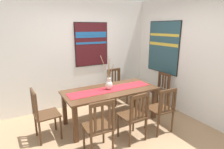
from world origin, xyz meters
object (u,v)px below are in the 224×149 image
object	(u,v)px
dining_table	(111,94)
chair_5	(134,115)
chair_3	(117,85)
chair_0	(162,109)
chair_1	(99,127)
chair_4	(44,114)
chair_2	(159,90)
painting_on_side_wall	(163,47)
centerpiece_vase	(109,84)
painting_on_back_wall	(92,44)

from	to	relation	value
dining_table	chair_5	bearing A→B (deg)	-88.10
chair_3	chair_0	bearing A→B (deg)	-89.38
chair_1	chair_4	size ratio (longest dim) A/B	1.01
chair_1	chair_5	xyz separation A→B (m)	(0.70, 0.04, -0.00)
dining_table	chair_2	distance (m)	1.40
chair_2	chair_5	xyz separation A→B (m)	(-1.36, -0.82, 0.01)
chair_1	chair_2	world-z (taller)	chair_1
chair_5	painting_on_side_wall	world-z (taller)	painting_on_side_wall
painting_on_side_wall	chair_3	bearing A→B (deg)	151.82
dining_table	chair_4	world-z (taller)	chair_4
chair_4	chair_0	bearing A→B (deg)	-23.38
chair_1	chair_2	size ratio (longest dim) A/B	1.07
chair_2	chair_3	xyz separation A→B (m)	(-0.76, 0.81, 0.00)
painting_on_side_wall	chair_5	bearing A→B (deg)	-146.84
centerpiece_vase	chair_4	xyz separation A→B (m)	(-1.32, 0.02, -0.36)
chair_3	chair_4	distance (m)	2.14
chair_4	painting_on_back_wall	distance (m)	2.14
painting_on_back_wall	painting_on_side_wall	world-z (taller)	painting_on_side_wall
chair_2	chair_0	bearing A→B (deg)	-131.12
chair_1	dining_table	bearing A→B (deg)	51.70
centerpiece_vase	chair_5	bearing A→B (deg)	-85.57
chair_0	chair_3	distance (m)	1.66
painting_on_back_wall	painting_on_side_wall	bearing A→B (deg)	-30.06
chair_5	chair_2	bearing A→B (deg)	31.13
chair_3	painting_on_back_wall	xyz separation A→B (m)	(-0.54, 0.36, 1.08)
painting_on_side_wall	dining_table	bearing A→B (deg)	-171.28
centerpiece_vase	chair_5	xyz separation A→B (m)	(0.06, -0.82, -0.36)
chair_3	painting_on_side_wall	distance (m)	1.55
painting_on_side_wall	painting_on_back_wall	bearing A→B (deg)	149.94
dining_table	chair_4	bearing A→B (deg)	179.07
centerpiece_vase	chair_3	size ratio (longest dim) A/B	0.77
chair_4	painting_on_side_wall	bearing A→B (deg)	4.42
chair_0	chair_1	distance (m)	1.32
chair_1	chair_5	world-z (taller)	chair_1
chair_0	chair_5	size ratio (longest dim) A/B	0.99
chair_0	painting_on_back_wall	distance (m)	2.35
chair_0	painting_on_side_wall	world-z (taller)	painting_on_side_wall
chair_1	chair_4	xyz separation A→B (m)	(-0.68, 0.88, -0.00)
painting_on_side_wall	chair_2	bearing A→B (deg)	-138.32
dining_table	centerpiece_vase	distance (m)	0.23
chair_3	painting_on_back_wall	world-z (taller)	painting_on_back_wall
painting_on_side_wall	centerpiece_vase	bearing A→B (deg)	-171.62
painting_on_back_wall	painting_on_side_wall	distance (m)	1.83
painting_on_side_wall	chair_0	bearing A→B (deg)	-132.93
dining_table	painting_on_side_wall	distance (m)	1.90
centerpiece_vase	chair_0	size ratio (longest dim) A/B	0.77
chair_2	dining_table	bearing A→B (deg)	-179.84
centerpiece_vase	chair_3	distance (m)	1.11
chair_1	chair_5	distance (m)	0.71
chair_0	centerpiece_vase	bearing A→B (deg)	128.83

